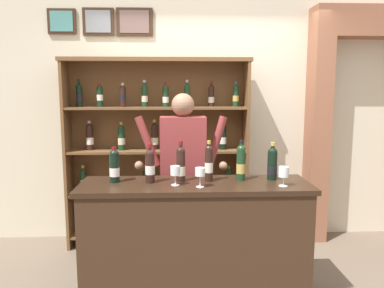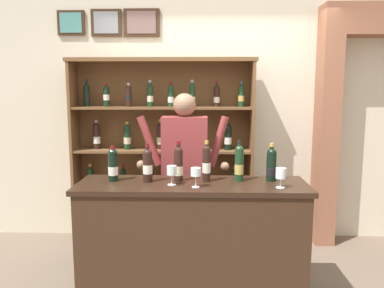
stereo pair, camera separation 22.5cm
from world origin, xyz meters
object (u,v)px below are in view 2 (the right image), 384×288
Objects in this scene: wine_glass_left at (172,172)px; tasting_counter at (192,242)px; shopkeeper at (185,162)px; tasting_bottle_super_tuscan at (239,163)px; wine_glass_right at (196,173)px; tasting_bottle_riserva at (178,163)px; wine_glass_center at (281,174)px; tasting_bottle_bianco at (113,165)px; tasting_bottle_grappa at (206,163)px; tasting_bottle_vin_santo at (148,165)px; tasting_bottle_brunello at (271,165)px; wine_shelf at (163,149)px.

tasting_counter is at bearing 21.70° from wine_glass_left.
shopkeeper is 0.66m from tasting_bottle_super_tuscan.
tasting_bottle_riserva is at bearing 126.02° from wine_glass_right.
tasting_counter is 12.01× the size of wine_glass_center.
tasting_bottle_bianco is 1.01m from tasting_bottle_super_tuscan.
wine_glass_center is 1.01× the size of wine_glass_right.
tasting_bottle_grappa is 0.21m from wine_glass_right.
shopkeeper is at bearing 83.30° from wine_glass_left.
tasting_bottle_vin_santo is at bearing 174.67° from tasting_counter.
tasting_bottle_grappa reaches higher than wine_glass_left.
shopkeeper is 11.01× the size of wine_glass_center.
wine_glass_left is (-0.53, -0.14, -0.04)m from tasting_bottle_super_tuscan.
tasting_bottle_super_tuscan is at bearing 30.84° from wine_glass_right.
tasting_bottle_brunello is (1.27, 0.03, 0.00)m from tasting_bottle_bianco.
wine_shelf is at bearing 132.69° from tasting_bottle_brunello.
tasting_bottle_super_tuscan reaches higher than wine_glass_right.
tasting_bottle_riserva is 0.80m from wine_glass_center.
tasting_bottle_super_tuscan is (1.01, 0.02, 0.01)m from tasting_bottle_bianco.
tasting_bottle_grappa is 1.00× the size of tasting_bottle_super_tuscan.
wine_shelf reaches higher than wine_glass_right.
tasting_bottle_bianco is 0.86× the size of tasting_bottle_super_tuscan.
tasting_bottle_brunello is 0.22m from wine_glass_center.
tasting_bottle_grappa reaches higher than wine_glass_right.
wine_shelf is 13.38× the size of wine_glass_left.
tasting_bottle_bianco is 0.69m from wine_glass_right.
tasting_bottle_riserva is (0.24, -1.08, 0.05)m from wine_shelf.
tasting_bottle_bianco reaches higher than wine_glass_left.
tasting_bottle_riserva is (0.24, 0.04, 0.00)m from tasting_bottle_vin_santo.
tasting_bottle_grappa is (0.11, 0.06, 0.63)m from tasting_counter.
tasting_bottle_grappa is 2.18× the size of wine_glass_center.
tasting_bottle_brunello is (0.74, 0.02, -0.01)m from tasting_bottle_riserva.
tasting_bottle_vin_santo is at bearing -4.94° from tasting_bottle_bianco.
tasting_bottle_grappa is (0.46, -1.10, 0.06)m from wine_shelf.
wine_glass_right is (0.12, -0.67, 0.05)m from shopkeeper.
tasting_counter is 0.89m from tasting_bottle_brunello.
tasting_bottle_vin_santo is 0.94× the size of tasting_bottle_riserva.
tasting_bottle_brunello is at bearing 98.35° from wine_glass_center.
wine_glass_center is at bearing -0.01° from wine_glass_right.
tasting_bottle_super_tuscan is (0.73, 0.05, 0.01)m from tasting_bottle_vin_santo.
tasting_bottle_super_tuscan is 2.18× the size of wine_glass_center.
wine_glass_center is at bearing -8.87° from tasting_bottle_vin_santo.
tasting_counter is 0.64m from tasting_bottle_riserva.
tasting_counter is 0.89m from tasting_bottle_bianco.
shopkeeper is 0.85m from tasting_bottle_brunello.
tasting_bottle_super_tuscan is (0.46, -0.46, 0.08)m from shopkeeper.
tasting_bottle_bianco reaches higher than wine_glass_right.
tasting_bottle_brunello is 2.05× the size of wine_glass_right.
wine_shelf is at bearing 113.41° from shopkeeper.
tasting_bottle_grappa is 0.52m from tasting_bottle_brunello.
tasting_bottle_brunello reaches higher than wine_glass_left.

